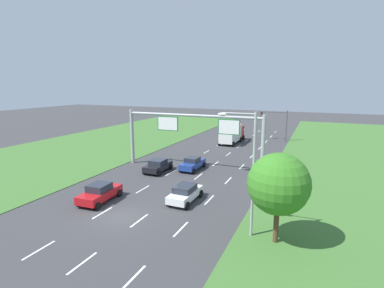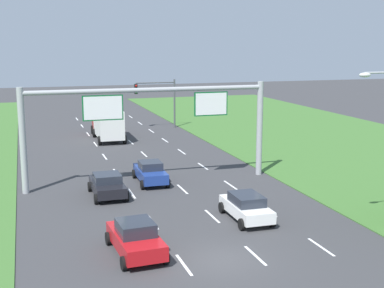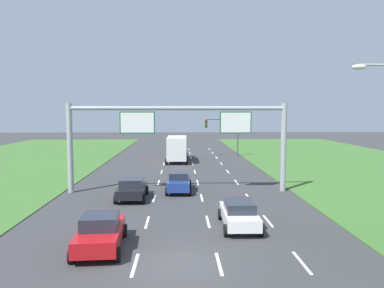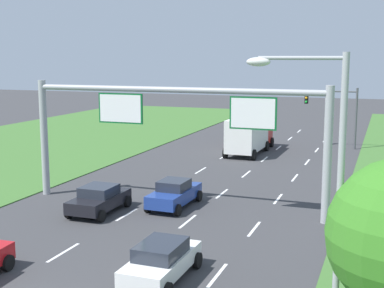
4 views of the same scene
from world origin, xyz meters
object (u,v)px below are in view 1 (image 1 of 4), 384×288
Objects in this scene: street_lamp at (248,164)px; box_truck at (232,133)px; car_mid_lane at (100,193)px; traffic_light_mast at (276,120)px; car_lead_silver at (193,163)px; car_near_red at (185,193)px; car_far_ahead at (158,166)px; sign_gantry at (192,130)px; roadside_tree_near at (279,184)px.

box_truck is at bearing 107.37° from street_lamp.
traffic_light_mast is (10.05, 35.72, 3.07)m from car_mid_lane.
car_mid_lane is at bearing -95.42° from box_truck.
car_mid_lane reaches higher than car_lead_silver.
car_mid_lane is 13.95m from street_lamp.
car_near_red is 10.00m from car_lead_silver.
car_far_ahead is at bearing -97.86° from box_truck.
car_mid_lane is at bearing -156.14° from car_near_red.
box_truck is at bearing 80.83° from car_far_ahead.
box_truck reaches higher than car_near_red.
street_lamp is (13.04, -10.87, 4.32)m from car_far_ahead.
box_truck is at bearing 80.42° from car_mid_lane.
traffic_light_mast is at bearing 38.36° from box_truck.
sign_gantry is 24.29m from traffic_light_mast.
street_lamp is at bearing -7.09° from car_mid_lane.
car_far_ahead is at bearing 143.66° from roadside_tree_near.
car_near_red is 27.88m from box_truck.
box_truck is 33.18m from street_lamp.
car_lead_silver is 16.97m from street_lamp.
car_lead_silver reaches higher than car_far_ahead.
roadside_tree_near is at bearing -47.85° from car_lead_silver.
car_mid_lane is 13.47m from sign_gantry.
traffic_light_mast is at bearing 85.12° from car_near_red.
traffic_light_mast reaches higher than car_far_ahead.
street_lamp reaches higher than traffic_light_mast.
sign_gantry reaches higher than box_truck.
car_mid_lane is 9.98m from car_far_ahead.
car_lead_silver is at bearing 70.48° from car_mid_lane.
box_truck is (-3.53, 27.64, 0.96)m from car_near_red.
car_mid_lane is at bearing -105.71° from traffic_light_mast.
street_lamp reaches higher than car_far_ahead.
car_far_ahead is 0.51× the size of box_truck.
car_far_ahead is 18.99m from roadside_tree_near.
roadside_tree_near reaches higher than traffic_light_mast.
car_near_red is 0.94× the size of car_mid_lane.
traffic_light_mast reaches higher than car_near_red.
car_mid_lane is at bearing 175.87° from roadside_tree_near.
traffic_light_mast reaches higher than box_truck.
car_mid_lane reaches higher than car_near_red.
roadside_tree_near reaches higher than car_lead_silver.
car_near_red is 0.97× the size of car_lead_silver.
sign_gantry reaches higher than roadside_tree_near.
box_truck is 18.58m from sign_gantry.
car_mid_lane reaches higher than car_far_ahead.
car_near_red is 1.02× the size of car_far_ahead.
roadside_tree_near reaches higher than car_mid_lane.
car_lead_silver is 0.51× the size of street_lamp.
car_far_ahead reaches higher than car_near_red.
traffic_light_mast is (6.42, 23.30, 3.09)m from car_lead_silver.
street_lamp is at bearing -85.00° from traffic_light_mast.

